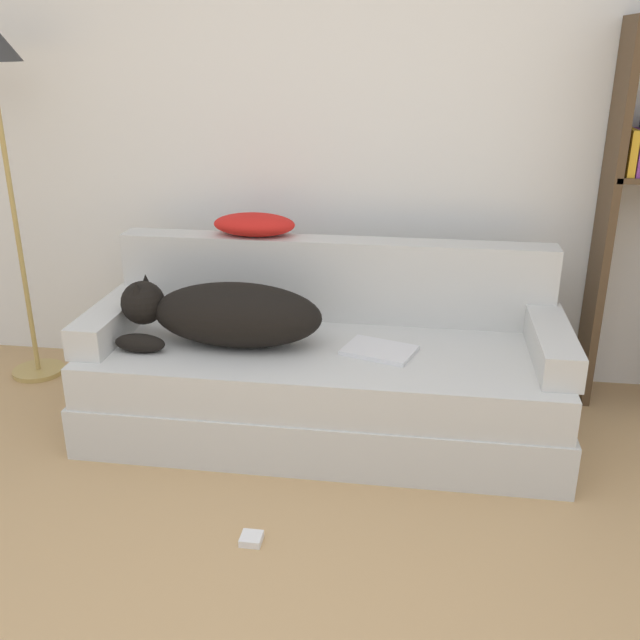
% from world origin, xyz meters
% --- Properties ---
extents(wall_back, '(7.22, 0.06, 2.70)m').
position_xyz_m(wall_back, '(0.00, 2.40, 1.35)').
color(wall_back, white).
rests_on(wall_back, ground_plane).
extents(couch, '(2.01, 0.82, 0.40)m').
position_xyz_m(couch, '(0.04, 1.70, 0.20)').
color(couch, silver).
rests_on(couch, ground_plane).
extents(couch_backrest, '(1.97, 0.15, 0.37)m').
position_xyz_m(couch_backrest, '(0.04, 2.04, 0.59)').
color(couch_backrest, silver).
rests_on(couch_backrest, couch).
extents(couch_arm_left, '(0.15, 0.63, 0.13)m').
position_xyz_m(couch_arm_left, '(-0.88, 1.70, 0.47)').
color(couch_arm_left, silver).
rests_on(couch_arm_left, couch).
extents(couch_arm_right, '(0.15, 0.63, 0.13)m').
position_xyz_m(couch_arm_right, '(0.97, 1.70, 0.47)').
color(couch_arm_right, silver).
rests_on(couch_arm_right, couch).
extents(dog, '(0.86, 0.32, 0.28)m').
position_xyz_m(dog, '(-0.36, 1.65, 0.54)').
color(dog, black).
rests_on(dog, couch).
extents(laptop, '(0.33, 0.28, 0.02)m').
position_xyz_m(laptop, '(0.28, 1.66, 0.41)').
color(laptop, silver).
rests_on(laptop, couch).
extents(throw_pillow, '(0.38, 0.21, 0.10)m').
position_xyz_m(throw_pillow, '(-0.32, 2.06, 0.83)').
color(throw_pillow, red).
rests_on(throw_pillow, couch_backrest).
extents(power_adapter, '(0.07, 0.07, 0.03)m').
position_xyz_m(power_adapter, '(-0.09, 0.90, 0.01)').
color(power_adapter, white).
rests_on(power_adapter, ground_plane).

